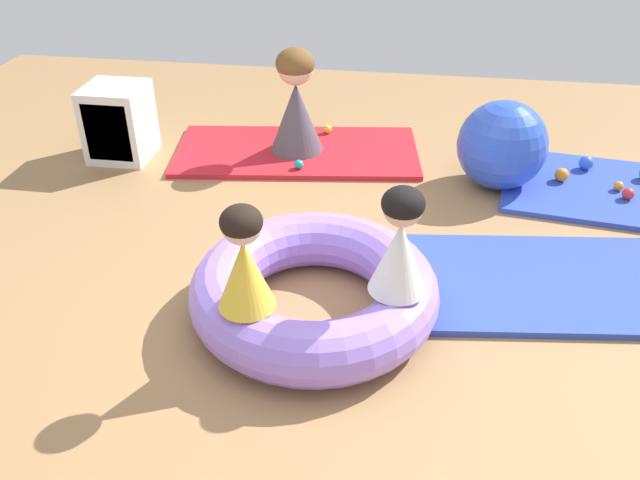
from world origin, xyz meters
The scene contains 16 objects.
ground_plane centered at (0.00, 0.00, 0.00)m, with size 8.00×8.00×0.00m, color #9E7549.
gym_mat_far_left centered at (1.77, 1.64, 0.02)m, with size 1.37×1.00×0.04m, color #2D47B7.
gym_mat_near_right centered at (1.16, 0.44, 0.02)m, with size 1.78×0.91×0.04m, color #2D47B7.
gym_mat_near_left centered at (-0.47, 1.93, 0.02)m, with size 1.88×0.90×0.04m, color red.
inflatable_cushion centered at (-0.03, 0.01, 0.16)m, with size 1.30×1.30×0.31m, color #9975EA.
child_in_yellow centered at (-0.28, -0.36, 0.57)m, with size 0.32×0.32×0.53m.
child_in_white centered at (0.40, -0.13, 0.58)m, with size 0.39×0.39×0.55m.
adult_seated centered at (-0.47, 1.93, 0.43)m, with size 0.50×0.50×0.80m.
play_ball_orange centered at (1.49, 1.70, 0.09)m, with size 0.10×0.10×0.10m, color orange.
play_ball_teal centered at (-0.40, 1.60, 0.07)m, with size 0.07×0.07×0.07m, color teal.
play_ball_red centered at (1.89, 1.49, 0.08)m, with size 0.08×0.08×0.08m, color red.
play_ball_blue centered at (1.69, 1.92, 0.09)m, with size 0.10×0.10×0.10m, color blue.
play_ball_yellow centered at (-0.28, 2.28, 0.08)m, with size 0.07×0.07×0.07m, color yellow.
play_ball_orange_second centered at (1.86, 1.61, 0.07)m, with size 0.07×0.07×0.07m, color orange.
exercise_ball_large centered at (1.03, 1.64, 0.31)m, with size 0.62×0.62×0.62m, color blue.
storage_cube centered at (-1.80, 1.68, 0.28)m, with size 0.44×0.44×0.56m.
Camera 1 is at (0.42, -2.67, 2.22)m, focal length 36.70 mm.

